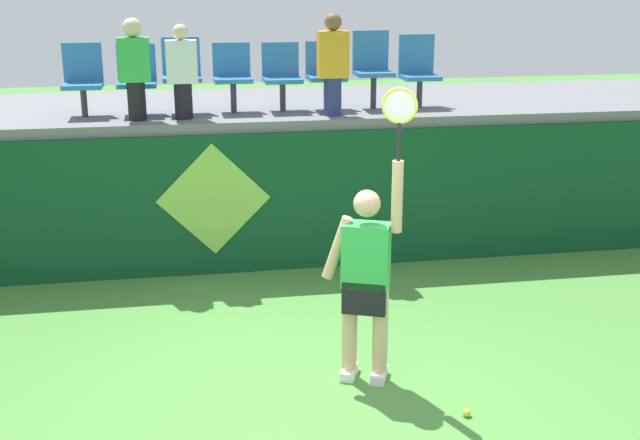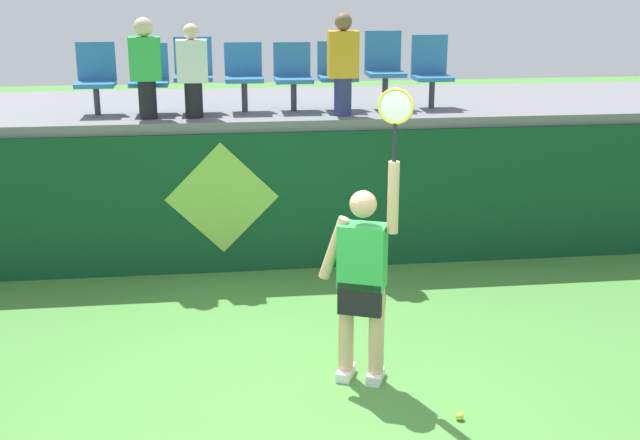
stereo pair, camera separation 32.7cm
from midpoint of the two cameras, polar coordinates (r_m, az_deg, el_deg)
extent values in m
plane|color=#478438|center=(6.65, -1.94, -12.98)|extent=(40.00, 40.00, 0.00)
cube|color=#0F4223|center=(9.36, -4.79, 1.29)|extent=(12.33, 0.20, 1.61)
cube|color=slate|center=(10.48, -5.58, 7.77)|extent=(12.33, 2.77, 0.12)
cube|color=white|center=(7.11, 0.69, -10.51)|extent=(0.21, 0.29, 0.08)
cube|color=white|center=(7.07, 2.79, -10.70)|extent=(0.21, 0.29, 0.08)
cylinder|color=#DBAD84|center=(6.94, 0.70, -7.73)|extent=(0.13, 0.13, 0.84)
cylinder|color=#DBAD84|center=(6.90, 2.84, -7.92)|extent=(0.13, 0.13, 0.84)
cube|color=black|center=(6.79, 1.79, -5.23)|extent=(0.42, 0.34, 0.28)
cube|color=green|center=(6.66, 1.82, -2.47)|extent=(0.44, 0.35, 0.53)
sphere|color=#DBAD84|center=(6.53, 1.85, 1.14)|extent=(0.22, 0.22, 0.22)
cylinder|color=#DBAD84|center=(6.69, -0.20, -1.95)|extent=(0.27, 0.18, 0.55)
cylinder|color=#DBAD84|center=(6.48, 3.95, 1.61)|extent=(0.09, 0.09, 0.58)
cylinder|color=black|center=(6.37, 4.03, 5.43)|extent=(0.03, 0.03, 0.30)
torus|color=gold|center=(6.33, 4.08, 7.92)|extent=(0.27, 0.13, 0.28)
ellipsoid|color=silver|center=(6.33, 4.08, 7.92)|extent=(0.23, 0.11, 0.24)
sphere|color=#D1E533|center=(6.60, 8.72, -13.10)|extent=(0.07, 0.07, 0.07)
cylinder|color=#26B272|center=(9.52, 3.68, 7.93)|extent=(0.07, 0.07, 0.22)
cylinder|color=#38383D|center=(9.82, -17.00, 7.82)|extent=(0.07, 0.07, 0.33)
cube|color=#2D70B2|center=(9.79, -17.10, 8.90)|extent=(0.44, 0.42, 0.05)
cube|color=#2D70B2|center=(9.95, -17.09, 10.44)|extent=(0.44, 0.04, 0.44)
cylinder|color=#38383D|center=(9.76, -13.47, 8.05)|extent=(0.07, 0.07, 0.33)
cube|color=#2D70B2|center=(9.74, -13.55, 9.15)|extent=(0.44, 0.42, 0.05)
cube|color=#2D70B2|center=(9.90, -13.58, 10.63)|extent=(0.44, 0.04, 0.42)
cylinder|color=#38383D|center=(9.74, -10.45, 8.37)|extent=(0.07, 0.07, 0.38)
cube|color=#2D70B2|center=(9.71, -10.52, 9.63)|extent=(0.44, 0.42, 0.05)
cube|color=#2D70B2|center=(9.88, -10.59, 11.14)|extent=(0.44, 0.04, 0.43)
cylinder|color=#38383D|center=(9.75, -6.99, 8.47)|extent=(0.07, 0.07, 0.36)
cube|color=#2D70B2|center=(9.73, -7.04, 9.65)|extent=(0.44, 0.42, 0.05)
cube|color=#2D70B2|center=(9.89, -7.14, 11.03)|extent=(0.44, 0.04, 0.38)
cylinder|color=#38383D|center=(9.80, -3.57, 8.55)|extent=(0.07, 0.07, 0.34)
cube|color=#2D70B2|center=(9.78, -3.59, 9.68)|extent=(0.44, 0.42, 0.05)
cube|color=#2D70B2|center=(9.94, -3.74, 11.09)|extent=(0.44, 0.04, 0.40)
cylinder|color=#38383D|center=(9.87, -0.50, 8.68)|extent=(0.07, 0.07, 0.35)
cube|color=#2D70B2|center=(9.85, -0.51, 9.84)|extent=(0.44, 0.42, 0.05)
cube|color=#2D70B2|center=(10.01, -0.69, 11.22)|extent=(0.44, 0.04, 0.39)
cylinder|color=#38383D|center=(9.98, 2.79, 8.86)|extent=(0.07, 0.07, 0.39)
cube|color=#2D70B2|center=(9.95, 2.81, 10.13)|extent=(0.44, 0.42, 0.05)
cube|color=#2D70B2|center=(10.11, 2.59, 11.71)|extent=(0.44, 0.04, 0.47)
cylinder|color=#38383D|center=(10.12, 6.00, 8.75)|extent=(0.07, 0.07, 0.34)
cube|color=#2D70B2|center=(10.10, 6.03, 9.83)|extent=(0.44, 0.42, 0.05)
cube|color=#2D70B2|center=(10.25, 5.79, 11.41)|extent=(0.44, 0.04, 0.47)
cylinder|color=black|center=(9.43, -13.60, 8.04)|extent=(0.20, 0.20, 0.43)
cube|color=green|center=(9.37, -13.79, 10.76)|extent=(0.34, 0.20, 0.48)
sphere|color=beige|center=(9.34, -13.94, 12.85)|extent=(0.21, 0.21, 0.21)
cylinder|color=black|center=(9.41, -10.46, 8.14)|extent=(0.20, 0.20, 0.40)
cube|color=white|center=(9.36, -10.60, 10.76)|extent=(0.34, 0.20, 0.47)
sphere|color=beige|center=(9.33, -10.71, 12.71)|extent=(0.17, 0.17, 0.17)
cylinder|color=navy|center=(9.48, -0.11, 8.58)|extent=(0.20, 0.20, 0.43)
cube|color=orange|center=(9.42, -0.11, 11.44)|extent=(0.34, 0.20, 0.52)
sphere|color=brown|center=(9.39, -0.11, 13.60)|extent=(0.19, 0.19, 0.19)
cube|color=#0F4223|center=(9.48, -8.19, -3.72)|extent=(0.90, 0.01, 0.00)
plane|color=#8CC64C|center=(9.21, -8.41, 1.41)|extent=(1.27, 0.00, 1.27)
camera|label=1|loc=(0.16, -91.29, -0.39)|focal=46.06mm
camera|label=2|loc=(0.16, 88.71, 0.39)|focal=46.06mm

